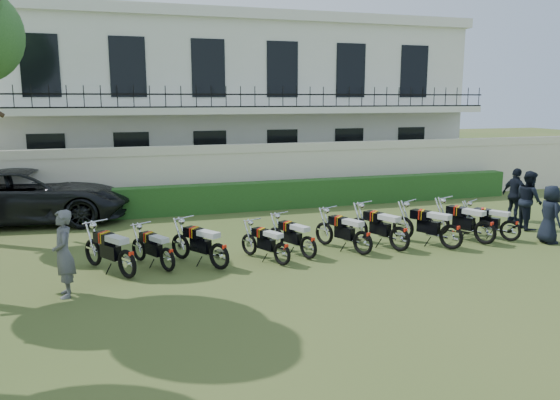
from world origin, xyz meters
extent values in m
plane|color=#3A5020|center=(0.00, 0.00, 0.00)|extent=(100.00, 100.00, 0.00)
cube|color=beige|center=(0.00, 8.00, 1.00)|extent=(30.00, 0.30, 2.00)
cube|color=beige|center=(0.00, 8.00, 2.15)|extent=(30.00, 0.35, 0.30)
cube|color=#234518|center=(1.00, 7.20, 0.50)|extent=(18.00, 0.60, 1.00)
cube|color=silver|center=(0.00, 14.00, 3.50)|extent=(20.00, 8.00, 7.00)
cube|color=silver|center=(0.00, 14.00, 7.20)|extent=(20.40, 8.40, 0.40)
cube|color=silver|center=(0.00, 9.30, 3.50)|extent=(20.00, 1.40, 0.25)
cube|color=black|center=(0.00, 8.65, 4.10)|extent=(20.00, 0.05, 0.05)
cube|color=black|center=(0.00, 8.65, 3.65)|extent=(20.00, 0.05, 0.05)
cube|color=black|center=(-7.50, 10.02, 1.60)|extent=(1.30, 0.12, 2.20)
cube|color=black|center=(-7.50, 10.02, 5.10)|extent=(1.30, 0.12, 2.20)
cube|color=black|center=(-4.50, 10.02, 1.60)|extent=(1.30, 0.12, 2.20)
cube|color=black|center=(-4.50, 10.02, 5.10)|extent=(1.30, 0.12, 2.20)
cube|color=black|center=(-1.50, 10.02, 1.60)|extent=(1.30, 0.12, 2.20)
cube|color=black|center=(-1.50, 10.02, 5.10)|extent=(1.30, 0.12, 2.20)
cube|color=black|center=(1.50, 10.02, 1.60)|extent=(1.30, 0.12, 2.20)
cube|color=black|center=(1.50, 10.02, 5.10)|extent=(1.30, 0.12, 2.20)
cube|color=black|center=(4.50, 10.02, 1.60)|extent=(1.30, 0.12, 2.20)
cube|color=black|center=(4.50, 10.02, 5.10)|extent=(1.30, 0.12, 2.20)
cube|color=black|center=(7.50, 10.02, 1.60)|extent=(1.30, 0.12, 2.20)
cube|color=black|center=(7.50, 10.02, 5.10)|extent=(1.30, 0.12, 2.20)
torus|color=black|center=(-4.70, 0.01, 0.32)|extent=(0.43, 0.61, 0.66)
torus|color=black|center=(-5.43, 1.20, 0.32)|extent=(0.43, 0.61, 0.66)
cube|color=black|center=(-5.04, 0.56, 0.49)|extent=(0.48, 0.61, 0.32)
cube|color=black|center=(-5.17, 0.77, 0.78)|extent=(0.49, 0.56, 0.24)
cube|color=red|center=(-5.17, 0.77, 0.79)|extent=(0.25, 0.28, 0.25)
cube|color=#F7B10D|center=(-5.13, 0.72, 0.79)|extent=(0.22, 0.26, 0.25)
cube|color=silver|center=(-4.89, 0.31, 0.82)|extent=(0.53, 0.64, 0.13)
cylinder|color=silver|center=(-5.35, 1.06, 1.10)|extent=(0.57, 0.37, 0.03)
torus|color=black|center=(-3.87, 0.30, 0.28)|extent=(0.35, 0.54, 0.57)
torus|color=black|center=(-4.46, 1.37, 0.28)|extent=(0.35, 0.54, 0.57)
cube|color=black|center=(-4.14, 0.79, 0.42)|extent=(0.39, 0.53, 0.28)
cube|color=black|center=(-4.25, 0.98, 0.67)|extent=(0.42, 0.49, 0.21)
cube|color=red|center=(-4.25, 0.98, 0.68)|extent=(0.22, 0.24, 0.22)
cube|color=#F7B10D|center=(-4.22, 0.93, 0.68)|extent=(0.20, 0.22, 0.22)
cube|color=silver|center=(-4.02, 0.57, 0.71)|extent=(0.44, 0.56, 0.11)
cylinder|color=silver|center=(-4.39, 1.25, 0.96)|extent=(0.51, 0.29, 0.03)
torus|color=black|center=(-2.63, 0.05, 0.31)|extent=(0.43, 0.58, 0.64)
torus|color=black|center=(-3.37, 1.18, 0.31)|extent=(0.43, 0.58, 0.64)
cube|color=black|center=(-2.97, 0.57, 0.47)|extent=(0.47, 0.58, 0.31)
cube|color=black|center=(-3.10, 0.77, 0.75)|extent=(0.49, 0.54, 0.23)
cube|color=red|center=(-3.10, 0.77, 0.76)|extent=(0.24, 0.28, 0.24)
cube|color=#F7B10D|center=(-3.07, 0.72, 0.76)|extent=(0.21, 0.26, 0.24)
cube|color=silver|center=(-2.81, 0.34, 0.79)|extent=(0.53, 0.62, 0.13)
cylinder|color=silver|center=(-3.29, 1.05, 1.07)|extent=(0.54, 0.37, 0.03)
torus|color=black|center=(-1.23, -0.02, 0.28)|extent=(0.33, 0.54, 0.56)
torus|color=black|center=(-1.77, 1.04, 0.28)|extent=(0.33, 0.54, 0.56)
cube|color=black|center=(-1.48, 0.47, 0.41)|extent=(0.38, 0.53, 0.28)
cube|color=black|center=(-1.58, 0.66, 0.66)|extent=(0.40, 0.48, 0.20)
cube|color=red|center=(-1.58, 0.66, 0.67)|extent=(0.22, 0.23, 0.21)
cube|color=#F7B10D|center=(-1.55, 0.61, 0.67)|extent=(0.20, 0.21, 0.21)
cube|color=silver|center=(-1.37, 0.25, 0.70)|extent=(0.42, 0.55, 0.11)
cylinder|color=silver|center=(-1.71, 0.92, 0.94)|extent=(0.50, 0.27, 0.03)
torus|color=black|center=(-0.47, 0.24, 0.29)|extent=(0.31, 0.57, 0.59)
torus|color=black|center=(-0.97, 1.39, 0.29)|extent=(0.31, 0.57, 0.59)
cube|color=black|center=(-0.70, 0.77, 0.43)|extent=(0.37, 0.55, 0.29)
cube|color=black|center=(-0.79, 0.97, 0.69)|extent=(0.40, 0.50, 0.21)
cube|color=red|center=(-0.79, 0.97, 0.70)|extent=(0.24, 0.23, 0.22)
cube|color=#F7B10D|center=(-0.76, 0.92, 0.70)|extent=(0.22, 0.21, 0.22)
cube|color=silver|center=(-0.60, 0.53, 0.73)|extent=(0.42, 0.58, 0.12)
cylinder|color=silver|center=(-0.91, 1.25, 0.98)|extent=(0.54, 0.26, 0.03)
torus|color=black|center=(1.01, 0.13, 0.31)|extent=(0.35, 0.61, 0.63)
torus|color=black|center=(0.45, 1.34, 0.31)|extent=(0.35, 0.61, 0.63)
cube|color=black|center=(0.75, 0.69, 0.46)|extent=(0.41, 0.59, 0.31)
cube|color=black|center=(0.65, 0.90, 0.74)|extent=(0.44, 0.53, 0.23)
cube|color=red|center=(0.65, 0.90, 0.75)|extent=(0.25, 0.25, 0.24)
cube|color=#F7B10D|center=(0.68, 0.85, 0.75)|extent=(0.23, 0.23, 0.24)
cube|color=silver|center=(0.87, 0.44, 0.78)|extent=(0.46, 0.62, 0.12)
cylinder|color=silver|center=(0.51, 1.20, 1.05)|extent=(0.57, 0.29, 0.03)
torus|color=black|center=(2.06, 0.11, 0.33)|extent=(0.35, 0.65, 0.66)
torus|color=black|center=(1.51, 1.40, 0.33)|extent=(0.35, 0.65, 0.66)
cube|color=black|center=(1.81, 0.71, 0.49)|extent=(0.41, 0.63, 0.33)
cube|color=black|center=(1.71, 0.94, 0.78)|extent=(0.45, 0.56, 0.24)
cube|color=red|center=(1.71, 0.94, 0.79)|extent=(0.27, 0.26, 0.25)
cube|color=#F7B10D|center=(1.74, 0.88, 0.79)|extent=(0.25, 0.24, 0.25)
cube|color=silver|center=(1.92, 0.44, 0.82)|extent=(0.47, 0.65, 0.13)
cylinder|color=silver|center=(1.58, 1.25, 1.11)|extent=(0.61, 0.28, 0.03)
torus|color=black|center=(3.54, -0.11, 0.33)|extent=(0.42, 0.64, 0.67)
torus|color=black|center=(2.83, 1.14, 0.33)|extent=(0.42, 0.64, 0.67)
cube|color=black|center=(3.21, 0.46, 0.50)|extent=(0.47, 0.63, 0.33)
cube|color=black|center=(3.08, 0.68, 0.80)|extent=(0.50, 0.58, 0.24)
cube|color=red|center=(3.08, 0.68, 0.81)|extent=(0.26, 0.28, 0.25)
cube|color=#F7B10D|center=(3.11, 0.63, 0.81)|extent=(0.24, 0.26, 0.25)
cube|color=silver|center=(3.36, 0.20, 0.84)|extent=(0.53, 0.66, 0.13)
cylinder|color=silver|center=(2.91, 0.99, 1.13)|extent=(0.59, 0.36, 0.03)
torus|color=black|center=(4.65, 0.03, 0.33)|extent=(0.36, 0.65, 0.67)
torus|color=black|center=(4.08, 1.33, 0.33)|extent=(0.36, 0.65, 0.67)
cube|color=black|center=(4.39, 0.63, 0.49)|extent=(0.42, 0.63, 0.33)
cube|color=black|center=(4.29, 0.86, 0.79)|extent=(0.46, 0.57, 0.24)
cube|color=red|center=(4.29, 0.86, 0.80)|extent=(0.27, 0.27, 0.25)
cube|color=#F7B10D|center=(4.31, 0.80, 0.80)|extent=(0.25, 0.24, 0.25)
cube|color=silver|center=(4.51, 0.36, 0.83)|extent=(0.48, 0.66, 0.13)
cylinder|color=silver|center=(4.15, 1.18, 1.12)|extent=(0.61, 0.29, 0.03)
torus|color=black|center=(5.60, 0.21, 0.29)|extent=(0.38, 0.56, 0.60)
torus|color=black|center=(4.94, 1.30, 0.29)|extent=(0.38, 0.56, 0.60)
cube|color=black|center=(5.29, 0.71, 0.44)|extent=(0.43, 0.55, 0.29)
cube|color=black|center=(5.18, 0.91, 0.70)|extent=(0.45, 0.51, 0.22)
cube|color=red|center=(5.18, 0.91, 0.71)|extent=(0.23, 0.25, 0.23)
cube|color=#F7B10D|center=(5.21, 0.86, 0.71)|extent=(0.20, 0.24, 0.23)
cube|color=silver|center=(5.43, 0.49, 0.74)|extent=(0.48, 0.58, 0.12)
cylinder|color=silver|center=(5.02, 1.17, 1.00)|extent=(0.52, 0.33, 0.03)
imported|color=black|center=(-7.87, 7.42, 0.87)|extent=(6.57, 3.58, 1.75)
imported|color=slate|center=(-6.29, -0.10, 0.89)|extent=(0.50, 0.69, 1.78)
imported|color=black|center=(6.21, 0.36, 0.81)|extent=(0.66, 0.87, 1.62)
imported|color=black|center=(6.84, 1.88, 0.90)|extent=(0.89, 1.02, 1.80)
imported|color=black|center=(7.20, 2.88, 0.87)|extent=(0.54, 1.07, 1.75)
camera|label=1|loc=(-5.28, -11.46, 3.96)|focal=35.00mm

